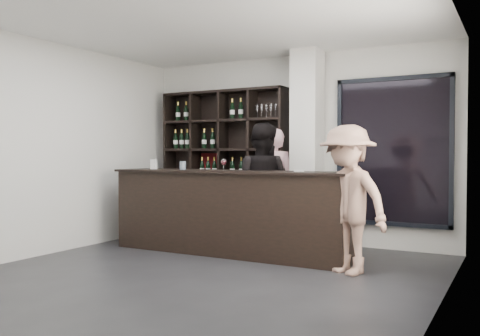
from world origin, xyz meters
The scene contains 12 objects.
floor centered at (0.00, 0.00, -0.01)m, with size 5.00×5.50×0.01m, color black.
wine_shelf centered at (-1.15, 2.57, 1.20)m, with size 2.20×0.35×2.40m, color black, non-canonical shape.
structural_column centered at (0.35, 2.47, 1.45)m, with size 0.40×0.40×2.90m, color silver.
glass_panel centered at (1.55, 2.69, 1.40)m, with size 1.60×0.08×2.10m.
tasting_counter centered at (-0.35, 1.37, 0.57)m, with size 3.46×0.71×1.14m.
taster_pink centered at (-0.15, 2.40, 0.88)m, with size 0.64×0.42×1.76m, color beige.
taster_black centered at (-0.10, 1.85, 0.90)m, with size 0.88×0.68×1.80m, color black.
customer centered at (1.40, 1.05, 0.85)m, with size 1.10×0.63×1.70m, color #946E5C.
wine_glass centered at (-0.39, 1.30, 1.23)m, with size 0.08×0.08×0.18m, color white, non-canonical shape.
spit_cup centered at (-1.11, 1.37, 1.20)m, with size 0.09×0.09×0.12m, color #A9BCCF.
napkin_stack centered at (0.64, 1.46, 1.15)m, with size 0.13×0.13×0.02m, color white.
card_stand centered at (-1.65, 1.38, 1.21)m, with size 0.10×0.05×0.14m, color white.
Camera 1 is at (3.12, -4.59, 1.37)m, focal length 38.00 mm.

